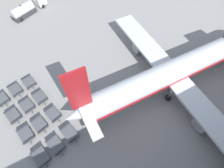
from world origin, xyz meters
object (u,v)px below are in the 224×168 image
object	(u,v)px
baggage_dolly_row_near_col_a	(2,99)
baggage_dolly_row_mid_b_col_d	(70,133)
baggage_dolly_row_mid_a_col_c	(40,124)
baggage_dolly_row_mid_a_col_d	(56,145)
baggage_dolly_row_mid_b_col_a	(29,82)
airplane	(176,70)
baggage_dolly_row_near_col_d	(41,157)
baggage_dolly_row_mid_a_col_b	(27,106)
baggage_dolly_row_mid_b_col_c	(53,114)
baggage_dolly_row_near_col_b	(13,116)
baggage_dolly_row_mid_a_col_a	(15,90)
baggage_dolly_row_mid_b_col_b	(40,97)
baggage_dolly_row_near_col_c	(26,134)
fuel_tanker_primary	(27,9)

from	to	relation	value
baggage_dolly_row_near_col_a	baggage_dolly_row_mid_b_col_d	distance (m)	13.48
baggage_dolly_row_mid_a_col_c	baggage_dolly_row_mid_a_col_d	size ratio (longest dim) A/B	1.00
baggage_dolly_row_mid_b_col_a	baggage_dolly_row_near_col_a	bearing A→B (deg)	-76.28
airplane	baggage_dolly_row_near_col_d	bearing A→B (deg)	-85.98
baggage_dolly_row_mid_a_col_b	baggage_dolly_row_mid_b_col_c	world-z (taller)	same
baggage_dolly_row_near_col_d	baggage_dolly_row_mid_a_col_c	xyz separation A→B (m)	(-4.73, 1.14, 0.00)
airplane	baggage_dolly_row_near_col_b	world-z (taller)	airplane
baggage_dolly_row_mid_a_col_b	baggage_dolly_row_mid_a_col_d	bearing A→B (deg)	14.40
baggage_dolly_row_near_col_b	baggage_dolly_row_mid_a_col_b	size ratio (longest dim) A/B	1.00
baggage_dolly_row_mid_a_col_a	baggage_dolly_row_mid_b_col_d	distance (m)	12.89
baggage_dolly_row_mid_b_col_b	baggage_dolly_row_mid_b_col_c	world-z (taller)	same
baggage_dolly_row_mid_a_col_b	baggage_dolly_row_mid_b_col_d	distance (m)	8.84
baggage_dolly_row_mid_a_col_a	baggage_dolly_row_mid_b_col_c	bearing A→B (deg)	30.37
baggage_dolly_row_near_col_d	baggage_dolly_row_mid_a_col_d	xyz separation A→B (m)	(-0.55, 2.35, 0.00)
baggage_dolly_row_near_col_c	baggage_dolly_row_mid_b_col_b	size ratio (longest dim) A/B	1.00
baggage_dolly_row_mid_b_col_d	baggage_dolly_row_mid_b_col_b	bearing A→B (deg)	-164.56
baggage_dolly_row_mid_b_col_a	baggage_dolly_row_near_col_b	bearing A→B (deg)	-36.21
baggage_dolly_row_near_col_c	baggage_dolly_row_mid_a_col_d	size ratio (longest dim) A/B	1.00
baggage_dolly_row_near_col_d	baggage_dolly_row_mid_a_col_c	bearing A→B (deg)	166.44
baggage_dolly_row_near_col_b	baggage_dolly_row_mid_b_col_d	world-z (taller)	same
baggage_dolly_row_near_col_a	baggage_dolly_row_mid_b_col_a	xyz separation A→B (m)	(-1.19, 4.88, 0.00)
baggage_dolly_row_mid_b_col_a	baggage_dolly_row_mid_b_col_b	size ratio (longest dim) A/B	1.00
baggage_dolly_row_near_col_b	baggage_dolly_row_mid_a_col_a	size ratio (longest dim) A/B	1.00
baggage_dolly_row_mid_a_col_d	baggage_dolly_row_mid_b_col_b	xyz separation A→B (m)	(-8.84, 0.16, 0.00)
baggage_dolly_row_near_col_d	baggage_dolly_row_mid_b_col_c	size ratio (longest dim) A/B	1.00
baggage_dolly_row_mid_a_col_b	baggage_dolly_row_mid_b_col_d	size ratio (longest dim) A/B	1.00
baggage_dolly_row_near_col_b	fuel_tanker_primary	bearing A→B (deg)	161.48
baggage_dolly_row_near_col_a	fuel_tanker_primary	bearing A→B (deg)	155.98
fuel_tanker_primary	baggage_dolly_row_near_col_c	distance (m)	30.89
fuel_tanker_primary	baggage_dolly_row_mid_b_col_a	xyz separation A→B (m)	(20.76, -4.90, -0.73)
baggage_dolly_row_mid_a_col_c	baggage_dolly_row_mid_b_col_a	size ratio (longest dim) A/B	1.00
baggage_dolly_row_mid_a_col_b	baggage_dolly_row_mid_a_col_d	size ratio (longest dim) A/B	1.00
baggage_dolly_row_near_col_d	baggage_dolly_row_mid_a_col_c	size ratio (longest dim) A/B	1.00
baggage_dolly_row_mid_a_col_b	baggage_dolly_row_mid_b_col_a	size ratio (longest dim) A/B	1.00
baggage_dolly_row_near_col_b	baggage_dolly_row_mid_a_col_c	size ratio (longest dim) A/B	1.00
baggage_dolly_row_mid_a_col_c	baggage_dolly_row_mid_b_col_c	bearing A→B (deg)	104.76
baggage_dolly_row_mid_a_col_c	baggage_dolly_row_mid_a_col_a	bearing A→B (deg)	-166.32
fuel_tanker_primary	baggage_dolly_row_mid_b_col_c	world-z (taller)	fuel_tanker_primary
baggage_dolly_row_mid_a_col_b	baggage_dolly_row_mid_a_col_a	bearing A→B (deg)	-165.29
baggage_dolly_row_near_col_c	baggage_dolly_row_near_col_d	size ratio (longest dim) A/B	1.00
fuel_tanker_primary	baggage_dolly_row_mid_a_col_b	world-z (taller)	fuel_tanker_primary
baggage_dolly_row_mid_b_col_a	baggage_dolly_row_mid_a_col_d	bearing A→B (deg)	3.15
baggage_dolly_row_near_col_d	baggage_dolly_row_near_col_c	bearing A→B (deg)	-165.17
airplane	baggage_dolly_row_mid_a_col_d	size ratio (longest dim) A/B	11.69
baggage_dolly_row_near_col_d	baggage_dolly_row_mid_a_col_d	size ratio (longest dim) A/B	1.00
baggage_dolly_row_mid_a_col_c	baggage_dolly_row_mid_b_col_c	distance (m)	2.50
baggage_dolly_row_near_col_d	baggage_dolly_row_mid_b_col_d	xyz separation A→B (m)	(-1.26, 4.75, 0.00)
baggage_dolly_row_near_col_a	baggage_dolly_row_mid_b_col_a	bearing A→B (deg)	103.72
baggage_dolly_row_mid_b_col_d	baggage_dolly_row_near_col_d	bearing A→B (deg)	-75.18
baggage_dolly_row_near_col_b	airplane	bearing A→B (deg)	76.51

